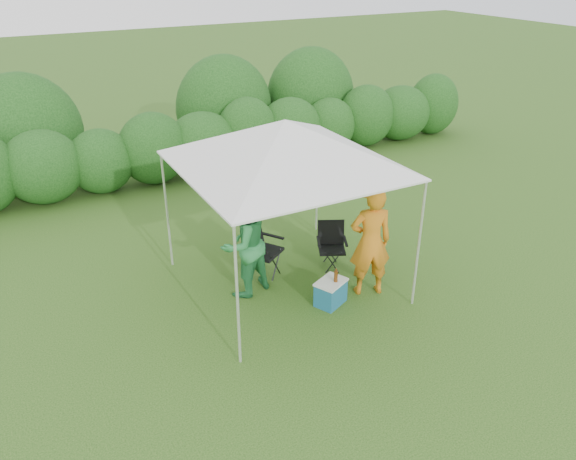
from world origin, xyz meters
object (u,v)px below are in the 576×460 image
man (370,242)px  woman (244,244)px  chair_left (260,245)px  cooler (331,292)px  canopy (285,143)px  chair_right (331,242)px

man → woman: size_ratio=1.03×
man → chair_left: bearing=-28.2°
chair_left → man: 1.93m
woman → cooler: 1.58m
man → woman: bearing=-9.4°
canopy → cooler: canopy is taller
chair_right → woman: (-1.70, -0.07, 0.43)m
chair_right → man: man is taller
man → chair_right: bearing=-67.4°
chair_left → woman: woman is taller
cooler → chair_left: bearing=87.2°
chair_left → chair_right: bearing=-50.3°
chair_left → cooler: 1.55m
man → cooler: (-0.72, -0.01, -0.72)m
cooler → man: bearing=-24.0°
chair_left → man: man is taller
chair_right → chair_left: bearing=-170.7°
canopy → man: (1.06, -0.87, -1.53)m
man → cooler: 1.02m
man → cooler: bearing=19.7°
chair_right → chair_left: size_ratio=0.84×
chair_right → cooler: 1.25m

